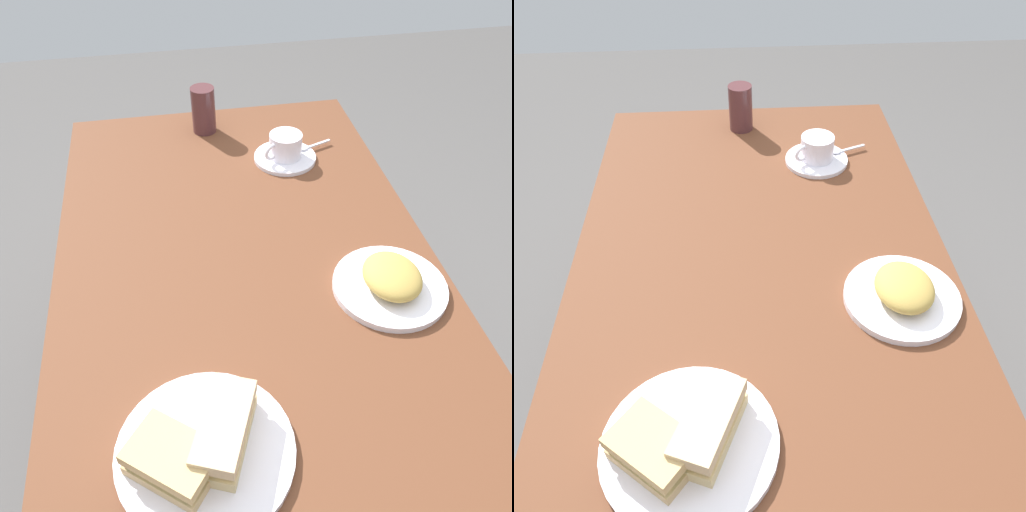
# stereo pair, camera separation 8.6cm
# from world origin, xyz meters

# --- Properties ---
(ground_plane) EXTENTS (6.00, 6.00, 0.00)m
(ground_plane) POSITION_xyz_m (0.00, 0.00, 0.00)
(ground_plane) COLOR #524F4E
(dining_table) EXTENTS (1.34, 0.78, 0.75)m
(dining_table) POSITION_xyz_m (0.00, 0.00, 0.60)
(dining_table) COLOR brown
(dining_table) RESTS_ON ground_plane
(sandwich_plate) EXTENTS (0.27, 0.27, 0.01)m
(sandwich_plate) POSITION_xyz_m (0.37, -0.13, 0.75)
(sandwich_plate) COLOR white
(sandwich_plate) RESTS_ON dining_table
(sandwich_front) EXTENTS (0.16, 0.12, 0.06)m
(sandwich_front) POSITION_xyz_m (0.36, -0.10, 0.79)
(sandwich_front) COLOR #D2B67E
(sandwich_front) RESTS_ON sandwich_plate
(sandwich_back) EXTENTS (0.14, 0.15, 0.05)m
(sandwich_back) POSITION_xyz_m (0.39, -0.18, 0.79)
(sandwich_back) COLOR tan
(sandwich_back) RESTS_ON sandwich_plate
(coffee_saucer) EXTENTS (0.16, 0.16, 0.01)m
(coffee_saucer) POSITION_xyz_m (-0.38, 0.16, 0.75)
(coffee_saucer) COLOR white
(coffee_saucer) RESTS_ON dining_table
(coffee_cup) EXTENTS (0.08, 0.10, 0.06)m
(coffee_cup) POSITION_xyz_m (-0.38, 0.16, 0.79)
(coffee_cup) COLOR white
(coffee_cup) RESTS_ON coffee_saucer
(spoon) EXTENTS (0.05, 0.10, 0.01)m
(spoon) POSITION_xyz_m (-0.41, 0.23, 0.76)
(spoon) COLOR silver
(spoon) RESTS_ON coffee_saucer
(side_plate) EXTENTS (0.22, 0.22, 0.01)m
(side_plate) POSITION_xyz_m (0.10, 0.26, 0.75)
(side_plate) COLOR white
(side_plate) RESTS_ON dining_table
(side_food_pile) EXTENTS (0.13, 0.11, 0.04)m
(side_food_pile) POSITION_xyz_m (0.10, 0.26, 0.78)
(side_food_pile) COLOR #B29143
(side_food_pile) RESTS_ON side_plate
(drinking_glass) EXTENTS (0.06, 0.06, 0.12)m
(drinking_glass) POSITION_xyz_m (-0.56, -0.03, 0.81)
(drinking_glass) COLOR #4D2A2C
(drinking_glass) RESTS_ON dining_table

